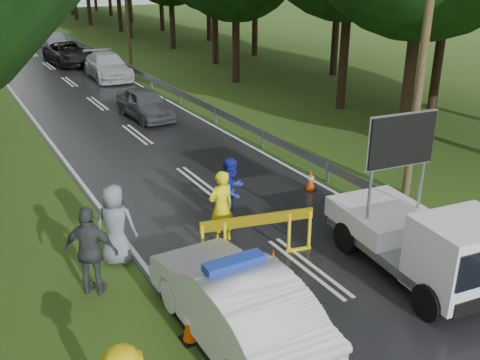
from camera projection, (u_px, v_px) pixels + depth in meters
ground at (308, 268)px, 12.64m from camera, size 160.00×160.00×0.00m
road at (49, 66)px, 36.77m from camera, size 7.00×140.00×0.02m
guardrail at (102, 54)px, 37.98m from camera, size 0.12×60.06×0.70m
utility_pole_near at (427, 26)px, 14.69m from camera, size 1.40×0.24×10.00m
police_sedan at (234, 303)px, 10.02m from camera, size 1.70×4.77×1.72m
work_truck at (425, 241)px, 11.87m from camera, size 2.46×4.66×3.56m
barrier at (258, 225)px, 12.74m from camera, size 2.76×0.68×1.17m
officer at (221, 207)px, 13.46m from camera, size 0.75×0.53×1.95m
civilian at (232, 191)px, 14.51m from camera, size 1.13×1.03×1.88m
bystander_mid at (91, 251)px, 11.34m from camera, size 1.25×1.12×2.03m
bystander_right at (115, 225)px, 12.54m from camera, size 1.15×1.06×1.98m
queue_car_first at (145, 104)px, 24.41m from camera, size 1.84×4.08×1.36m
queue_car_second at (108, 66)px, 32.65m from camera, size 2.39×5.34×1.52m
queue_car_third at (69, 54)px, 37.05m from camera, size 2.85×5.57×1.51m
queue_car_fourth at (53, 41)px, 43.28m from camera, size 1.50×4.30×1.42m
cone_near_left at (190, 323)px, 10.09m from camera, size 0.38×0.38×0.80m
cone_center at (273, 265)px, 12.03m from camera, size 0.38×0.38×0.80m
cone_far at (225, 198)px, 15.45m from camera, size 0.36×0.36×0.76m
cone_left_mid at (223, 268)px, 12.00m from camera, size 0.32×0.32×0.68m
cone_right at (311, 180)px, 16.77m from camera, size 0.34×0.34×0.72m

